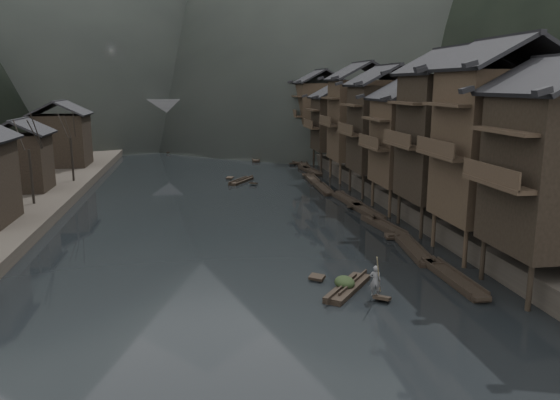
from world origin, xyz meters
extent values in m
plane|color=black|center=(0.00, 0.00, 0.00)|extent=(300.00, 300.00, 0.00)
cube|color=#2D2823|center=(35.00, 40.00, 0.90)|extent=(40.00, 200.00, 1.80)
cylinder|color=black|center=(14.20, -10.40, 1.30)|extent=(0.30, 0.30, 2.90)
cylinder|color=black|center=(14.20, -5.60, 1.30)|extent=(0.30, 0.30, 2.90)
cylinder|color=black|center=(16.95, -5.60, 1.30)|extent=(0.30, 0.30, 2.90)
cube|color=#33281C|center=(13.30, -8.00, 6.45)|extent=(1.20, 5.70, 0.25)
cylinder|color=#33281C|center=(14.20, -3.40, 1.30)|extent=(0.30, 0.30, 2.90)
cylinder|color=#33281C|center=(14.20, 1.40, 1.30)|extent=(0.30, 0.30, 2.90)
cylinder|color=#33281C|center=(16.95, -3.40, 1.30)|extent=(0.30, 0.30, 2.90)
cylinder|color=#33281C|center=(16.95, 1.40, 1.30)|extent=(0.30, 0.30, 2.90)
cube|color=#33281C|center=(17.30, -1.00, 7.62)|extent=(7.00, 6.00, 10.03)
cube|color=#33281C|center=(13.30, -1.00, 7.11)|extent=(1.20, 5.70, 0.25)
cylinder|color=black|center=(14.20, 3.60, 1.30)|extent=(0.30, 0.30, 2.90)
cylinder|color=black|center=(14.20, 8.40, 1.30)|extent=(0.30, 0.30, 2.90)
cylinder|color=black|center=(16.95, 3.60, 1.30)|extent=(0.30, 0.30, 2.90)
cylinder|color=black|center=(16.95, 8.40, 1.30)|extent=(0.30, 0.30, 2.90)
cube|color=black|center=(17.30, 6.00, 7.54)|extent=(7.00, 6.00, 9.87)
cube|color=#33281C|center=(13.30, 6.00, 7.04)|extent=(1.20, 5.70, 0.25)
cylinder|color=#33281C|center=(14.20, 10.60, 1.30)|extent=(0.30, 0.30, 2.90)
cylinder|color=#33281C|center=(14.20, 15.40, 1.30)|extent=(0.30, 0.30, 2.90)
cylinder|color=#33281C|center=(16.95, 10.60, 1.30)|extent=(0.30, 0.30, 2.90)
cylinder|color=#33281C|center=(16.95, 15.40, 1.30)|extent=(0.30, 0.30, 2.90)
cube|color=#33281C|center=(17.30, 13.00, 6.47)|extent=(7.00, 6.00, 7.74)
cube|color=#33281C|center=(13.30, 13.00, 6.08)|extent=(1.20, 5.70, 0.25)
cylinder|color=black|center=(14.20, 18.60, 1.30)|extent=(0.30, 0.30, 2.90)
cylinder|color=black|center=(14.20, 23.40, 1.30)|extent=(0.30, 0.30, 2.90)
cylinder|color=black|center=(16.95, 18.60, 1.30)|extent=(0.30, 0.30, 2.90)
cylinder|color=black|center=(16.95, 23.40, 1.30)|extent=(0.30, 0.30, 2.90)
cube|color=black|center=(17.30, 21.00, 7.09)|extent=(7.00, 6.00, 8.98)
cube|color=#33281C|center=(13.30, 21.00, 6.64)|extent=(1.20, 5.70, 0.25)
cylinder|color=#33281C|center=(14.20, 27.60, 1.30)|extent=(0.30, 0.30, 2.90)
cylinder|color=#33281C|center=(14.20, 32.40, 1.30)|extent=(0.30, 0.30, 2.90)
cylinder|color=#33281C|center=(16.95, 27.60, 1.30)|extent=(0.30, 0.30, 2.90)
cylinder|color=#33281C|center=(16.95, 32.40, 1.30)|extent=(0.30, 0.30, 2.90)
cube|color=#33281C|center=(17.30, 30.00, 7.41)|extent=(7.00, 6.00, 9.62)
cube|color=#33281C|center=(13.30, 30.00, 6.93)|extent=(1.20, 5.70, 0.25)
cylinder|color=black|center=(14.20, 37.60, 1.30)|extent=(0.30, 0.30, 2.90)
cylinder|color=black|center=(14.20, 42.40, 1.30)|extent=(0.30, 0.30, 2.90)
cylinder|color=black|center=(16.95, 37.60, 1.30)|extent=(0.30, 0.30, 2.90)
cylinder|color=black|center=(16.95, 42.40, 1.30)|extent=(0.30, 0.30, 2.90)
cube|color=black|center=(17.30, 40.00, 6.22)|extent=(7.00, 6.00, 7.24)
cube|color=#33281C|center=(13.30, 40.00, 5.86)|extent=(1.20, 5.70, 0.25)
cylinder|color=#33281C|center=(14.20, 49.60, 1.30)|extent=(0.30, 0.30, 2.90)
cylinder|color=#33281C|center=(14.20, 54.40, 1.30)|extent=(0.30, 0.30, 2.90)
cylinder|color=#33281C|center=(16.95, 49.60, 1.30)|extent=(0.30, 0.30, 2.90)
cylinder|color=#33281C|center=(16.95, 54.40, 1.30)|extent=(0.30, 0.30, 2.90)
cube|color=#33281C|center=(17.30, 52.00, 7.24)|extent=(7.00, 6.00, 9.29)
cube|color=#33281C|center=(13.30, 52.00, 6.78)|extent=(1.20, 5.70, 0.25)
cube|color=black|center=(-20.50, 24.00, 4.10)|extent=(5.00, 5.00, 5.80)
cube|color=black|center=(-20.50, 42.00, 4.60)|extent=(6.50, 6.50, 6.80)
cylinder|color=black|center=(-17.00, 17.05, 3.71)|extent=(0.24, 0.24, 5.02)
cylinder|color=black|center=(-17.00, 29.22, 3.68)|extent=(0.24, 0.24, 4.96)
cube|color=black|center=(12.35, -5.56, 0.15)|extent=(1.18, 7.02, 0.30)
cube|color=black|center=(12.35, -5.56, 0.33)|extent=(1.24, 6.88, 0.10)
cube|color=black|center=(12.39, -2.20, 0.29)|extent=(0.95, 0.87, 0.35)
cube|color=black|center=(12.31, -8.92, 0.29)|extent=(0.95, 0.87, 0.35)
cube|color=black|center=(12.24, 0.39, 0.15)|extent=(1.87, 7.17, 0.30)
cube|color=black|center=(12.24, 0.39, 0.33)|extent=(1.91, 7.04, 0.10)
cube|color=black|center=(11.86, 3.78, 0.29)|extent=(1.02, 0.97, 0.35)
cube|color=black|center=(12.61, -2.99, 0.29)|extent=(1.02, 0.97, 0.35)
cube|color=black|center=(12.37, 7.03, 0.15)|extent=(1.95, 6.67, 0.30)
cube|color=black|center=(12.37, 7.03, 0.33)|extent=(1.99, 6.54, 0.10)
cube|color=black|center=(12.79, 10.16, 0.29)|extent=(1.03, 0.92, 0.34)
cube|color=black|center=(11.96, 3.90, 0.29)|extent=(1.03, 0.92, 0.34)
cube|color=black|center=(12.56, 12.34, 0.15)|extent=(1.61, 7.04, 0.30)
cube|color=black|center=(12.56, 12.34, 0.33)|extent=(1.65, 6.91, 0.10)
cube|color=black|center=(12.80, 15.68, 0.29)|extent=(1.00, 0.92, 0.35)
cube|color=black|center=(12.31, 9.00, 0.29)|extent=(1.00, 0.92, 0.35)
cube|color=black|center=(12.22, 17.77, 0.15)|extent=(1.69, 7.06, 0.30)
cube|color=black|center=(12.22, 17.77, 0.33)|extent=(1.73, 6.93, 0.10)
cube|color=black|center=(12.51, 21.11, 0.29)|extent=(1.00, 0.93, 0.35)
cube|color=black|center=(11.94, 14.42, 0.29)|extent=(1.00, 0.93, 0.35)
cube|color=black|center=(11.23, 23.77, 0.15)|extent=(1.28, 6.21, 0.30)
cube|color=black|center=(11.23, 23.77, 0.33)|extent=(1.33, 6.09, 0.10)
cube|color=black|center=(11.14, 26.74, 0.29)|extent=(0.96, 0.79, 0.33)
cube|color=black|center=(11.32, 20.80, 0.29)|extent=(0.96, 0.79, 0.33)
cube|color=black|center=(11.37, 30.45, 0.15)|extent=(1.47, 6.03, 0.30)
cube|color=black|center=(11.37, 30.45, 0.33)|extent=(1.52, 5.91, 0.10)
cube|color=black|center=(11.19, 33.31, 0.29)|extent=(0.98, 0.79, 0.33)
cube|color=black|center=(11.54, 27.59, 0.29)|extent=(0.98, 0.79, 0.33)
cube|color=black|center=(12.50, 37.10, 0.15)|extent=(1.89, 7.57, 0.30)
cube|color=black|center=(12.50, 37.10, 0.33)|extent=(1.93, 7.42, 0.10)
cube|color=black|center=(12.88, 40.67, 0.29)|extent=(1.03, 1.01, 0.36)
cube|color=black|center=(12.12, 33.52, 0.29)|extent=(1.03, 1.01, 0.36)
cube|color=black|center=(12.67, 41.57, 0.15)|extent=(1.71, 6.10, 0.30)
cube|color=black|center=(12.67, 41.57, 0.33)|extent=(1.76, 5.99, 0.10)
cube|color=black|center=(12.37, 44.45, 0.29)|extent=(1.01, 0.84, 0.33)
cube|color=black|center=(12.96, 38.70, 0.29)|extent=(1.01, 0.84, 0.33)
cube|color=black|center=(11.81, 47.36, 0.15)|extent=(2.06, 7.30, 0.30)
cube|color=black|center=(11.81, 47.36, 0.33)|extent=(2.10, 7.16, 0.10)
cube|color=black|center=(12.27, 50.79, 0.29)|extent=(1.05, 1.00, 0.36)
cube|color=black|center=(11.34, 43.92, 0.29)|extent=(1.05, 1.00, 0.36)
cube|color=black|center=(2.56, 30.59, 0.15)|extent=(3.49, 5.00, 0.30)
cube|color=black|center=(2.56, 30.59, 0.33)|extent=(3.48, 4.94, 0.10)
cube|color=black|center=(1.30, 32.74, 0.29)|extent=(1.06, 0.99, 0.31)
cube|color=black|center=(3.82, 28.43, 0.29)|extent=(1.06, 0.99, 0.31)
cube|color=black|center=(6.39, 49.74, 0.15)|extent=(1.18, 4.71, 0.30)
cube|color=black|center=(6.39, 49.74, 0.33)|extent=(1.23, 4.61, 0.10)
cube|color=black|center=(6.30, 51.98, 0.29)|extent=(0.87, 0.62, 0.29)
cube|color=black|center=(6.48, 47.50, 0.29)|extent=(0.87, 0.62, 0.29)
cube|color=black|center=(-6.92, 62.58, 0.15)|extent=(1.87, 4.90, 0.30)
cube|color=black|center=(-6.92, 62.58, 0.33)|extent=(1.90, 4.82, 0.10)
cube|color=black|center=(-6.49, 64.84, 0.29)|extent=(0.95, 0.75, 0.30)
cube|color=black|center=(-7.35, 60.31, 0.29)|extent=(0.95, 0.75, 0.30)
cube|color=black|center=(-7.69, 72.54, 0.15)|extent=(3.82, 4.39, 0.30)
cube|color=black|center=(-7.69, 72.54, 0.33)|extent=(3.80, 4.35, 0.10)
cube|color=black|center=(-9.15, 74.35, 0.29)|extent=(1.04, 1.00, 0.30)
cube|color=black|center=(-6.23, 70.73, 0.29)|extent=(1.04, 1.00, 0.30)
cube|color=#4C4C4F|center=(0.00, 72.00, 7.20)|extent=(40.00, 6.00, 1.60)
cube|color=#4C4C4F|center=(0.00, 69.30, 8.50)|extent=(40.00, 0.50, 1.00)
cube|color=#4C4C4F|center=(0.00, 74.70, 8.50)|extent=(40.00, 0.50, 1.00)
cube|color=#4C4C4F|center=(-14.00, 72.00, 3.20)|extent=(3.20, 6.00, 6.40)
cube|color=#4C4C4F|center=(-4.50, 72.00, 3.20)|extent=(3.20, 6.00, 6.40)
cube|color=#4C4C4F|center=(4.50, 72.00, 3.20)|extent=(3.20, 6.00, 6.40)
cube|color=#4C4C4F|center=(14.00, 72.00, 3.20)|extent=(3.20, 6.00, 6.40)
cube|color=black|center=(5.59, -6.14, 0.15)|extent=(3.79, 4.55, 0.30)
cube|color=black|center=(5.59, -6.14, 0.33)|extent=(3.78, 4.50, 0.10)
cube|color=black|center=(4.17, -4.26, 0.29)|extent=(1.09, 1.03, 0.30)
cube|color=black|center=(7.00, -8.02, 0.29)|extent=(1.09, 1.03, 0.30)
ellipsoid|color=black|center=(5.44, -5.94, 0.79)|extent=(1.17, 1.53, 0.70)
imported|color=#545456|center=(6.70, -7.62, 1.32)|extent=(0.74, 0.59, 1.76)
cylinder|color=#8C7A51|center=(6.90, -7.62, 3.80)|extent=(1.28, 2.62, 3.20)
camera|label=1|loc=(-2.94, -35.05, 11.73)|focal=35.00mm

